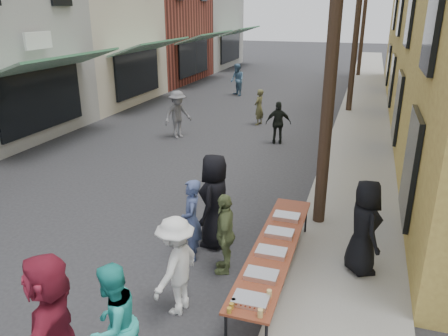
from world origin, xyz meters
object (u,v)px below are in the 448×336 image
Objects in this scene: utility_pole_mid at (358,11)px; server at (364,227)px; catering_tray_sausage at (251,300)px; utility_pole_far at (365,10)px; serving_table at (275,247)px; guest_front_c at (113,324)px; utility_pole_near at (335,16)px; guest_front_a at (215,201)px.

utility_pole_mid is 14.27m from server.
catering_tray_sausage is (-0.50, -16.18, -3.71)m from utility_pole_mid.
utility_pole_far reaches higher than serving_table.
utility_pole_far is at bearing -174.73° from guest_front_c.
guest_front_a is (-1.95, -1.56, -3.52)m from utility_pole_near.
utility_pole_mid is at bearing 172.79° from guest_front_a.
utility_pole_far is 2.25× the size of serving_table.
guest_front_c is (-1.53, -1.09, 0.06)m from catering_tray_sausage.
guest_front_a is 2.91m from server.
server is (1.45, 0.73, 0.27)m from serving_table.
guest_front_a is at bearing -141.40° from utility_pole_near.
utility_pole_mid reaches higher than guest_front_c.
utility_pole_far is at bearing -21.63° from server.
utility_pole_near reaches higher than server.
server is (2.89, -0.24, 0.00)m from guest_front_a.
guest_front_a is (-1.95, -13.56, -3.52)m from utility_pole_mid.
utility_pole_far is at bearing 88.92° from serving_table.
serving_table is 8.00× the size of catering_tray_sausage.
utility_pole_far is 25.87m from guest_front_a.
utility_pole_mid is at bearing -19.80° from server.
guest_front_a reaches higher than catering_tray_sausage.
utility_pole_near is 5.61m from catering_tray_sausage.
server reaches higher than catering_tray_sausage.
guest_front_a is (-1.45, 0.97, 0.27)m from serving_table.
utility_pole_near reaches higher than serving_table.
serving_table is 3.14m from guest_front_c.
utility_pole_far reaches higher than guest_front_a.
utility_pole_far is 4.60× the size of guest_front_a.
guest_front_c is (-2.03, -29.27, -3.65)m from utility_pole_far.
utility_pole_far is at bearing 90.00° from utility_pole_mid.
guest_front_a is at bearing -98.18° from utility_pole_mid.
guest_front_c is at bearing -119.11° from serving_table.
utility_pole_mid is 5.10× the size of server.
utility_pole_mid is 4.60× the size of guest_front_a.
utility_pole_near is at bearing 83.17° from catering_tray_sausage.
serving_table is (-0.50, -14.53, -3.79)m from utility_pole_mid.
utility_pole_mid is 5.31× the size of guest_front_c.
catering_tray_sausage is (-0.00, -1.65, 0.08)m from serving_table.
utility_pole_near is 18.00× the size of catering_tray_sausage.
guest_front_c is at bearing -144.38° from catering_tray_sausage.
server is at bearing 58.70° from catering_tray_sausage.
utility_pole_mid is at bearing 88.23° from catering_tray_sausage.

